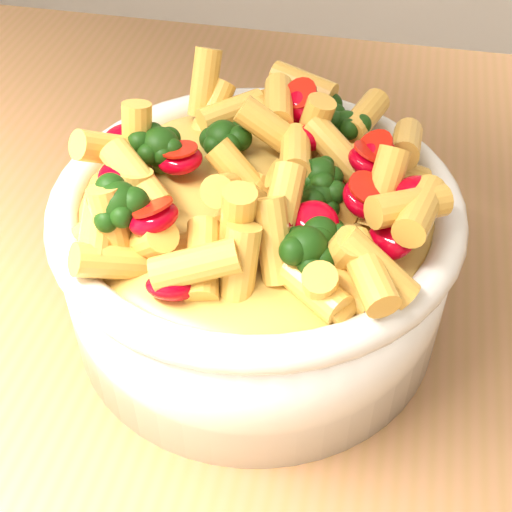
# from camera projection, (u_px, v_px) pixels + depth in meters

# --- Properties ---
(table) EXTENTS (1.20, 0.80, 0.90)m
(table) POSITION_uv_depth(u_px,v_px,m) (387.00, 371.00, 0.62)
(table) COLOR #A26D45
(table) RESTS_ON ground
(serving_bowl) EXTENTS (0.27, 0.27, 0.12)m
(serving_bowl) POSITION_uv_depth(u_px,v_px,m) (256.00, 254.00, 0.49)
(serving_bowl) COLOR white
(serving_bowl) RESTS_ON table
(pasta_salad) EXTENTS (0.21, 0.21, 0.05)m
(pasta_salad) POSITION_uv_depth(u_px,v_px,m) (256.00, 171.00, 0.44)
(pasta_salad) COLOR #FFC050
(pasta_salad) RESTS_ON serving_bowl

